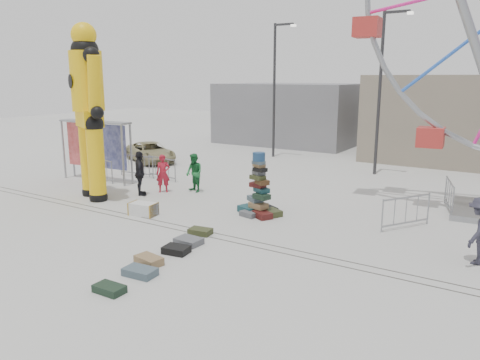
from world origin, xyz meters
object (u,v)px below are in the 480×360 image
Objects in this scene: banner_scaffold at (95,136)px; barricade_dummy_b at (137,166)px; steamer_trunk at (143,209)px; barricade_wheel_back at (449,195)px; barricade_dummy_a at (102,169)px; parked_suv at (151,152)px; lamp_post_right at (382,85)px; pedestrian_red at (163,173)px; pedestrian_green at (194,173)px; barricade_dummy_c at (162,168)px; pedestrian_black at (140,173)px; lamp_post_left at (276,84)px; barricade_wheel_front at (406,212)px; suitcase_tower at (259,197)px; crash_test_dummy at (89,106)px; pedestrian_grey at (480,231)px.

barricade_dummy_b is (0.90, 1.70, -1.61)m from banner_scaffold.
barricade_wheel_back is (9.19, 6.69, 0.32)m from steamer_trunk.
parked_suv is (-1.59, 5.09, 0.02)m from barricade_dummy_a.
parked_suv is at bearing 123.14° from steamer_trunk.
parked_suv is at bearing -164.22° from lamp_post_right.
pedestrian_red is at bearing -127.52° from lamp_post_right.
barricade_dummy_c is at bearing 179.72° from pedestrian_green.
lamp_post_left is at bearing -46.64° from pedestrian_black.
lamp_post_right is at bearing 58.65° from steamer_trunk.
pedestrian_red is at bearing 12.51° from barricade_dummy_a.
pedestrian_black reaches higher than barricade_wheel_front.
lamp_post_right reaches higher than suitcase_tower.
lamp_post_left is 1.94× the size of parked_suv.
barricade_dummy_c is 1.00× the size of barricade_wheel_back.
barricade_wheel_front is (8.35, 3.55, 0.32)m from steamer_trunk.
lamp_post_left is 4.27× the size of pedestrian_black.
pedestrian_black reaches higher than barricade_dummy_b.
banner_scaffold is 4.04m from pedestrian_black.
pedestrian_red is (-10.91, -3.65, 0.27)m from barricade_wheel_back.
barricade_dummy_c is (-6.99, 2.60, -0.09)m from suitcase_tower.
pedestrian_green is 8.08m from parked_suv.
steamer_trunk is at bearing -96.97° from pedestrian_red.
barricade_wheel_front is 10.09m from pedestrian_red.
barricade_dummy_b is 13.41m from barricade_wheel_front.
pedestrian_red is (4.03, -0.15, 0.27)m from barricade_dummy_a.
steamer_trunk is (-4.98, -11.76, -4.26)m from lamp_post_right.
pedestrian_black is at bearing -113.22° from parked_suv.
lamp_post_right reaches higher than parked_suv.
lamp_post_right is 1.12× the size of crash_test_dummy.
lamp_post_right is 1.00× the size of lamp_post_left.
suitcase_tower reaches higher than pedestrian_black.
pedestrian_grey is at bearing 15.46° from suitcase_tower.
suitcase_tower is 5.02m from barricade_wheel_front.
lamp_post_left is at bearing 65.74° from banner_scaffold.
barricade_dummy_c is at bearing -20.72° from pedestrian_black.
suitcase_tower reaches higher than barricade_dummy_a.
suitcase_tower is 7.45m from barricade_dummy_c.
pedestrian_green is at bearing -177.46° from suitcase_tower.
lamp_post_left is 15.08m from barricade_wheel_front.
pedestrian_black is (3.73, -0.96, -1.22)m from banner_scaffold.
barricade_dummy_a and barricade_wheel_front have the same top height.
pedestrian_black is at bearing -155.50° from suitcase_tower.
barricade_wheel_back is at bearing 27.64° from steamer_trunk.
crash_test_dummy is 1.74× the size of parked_suv.
barricade_dummy_b is at bearing 79.29° from barricade_dummy_a.
crash_test_dummy is 3.58× the size of barricade_wheel_front.
barricade_dummy_b is at bearing -171.01° from pedestrian_green.
lamp_post_left reaches higher than barricade_wheel_front.
crash_test_dummy is (-1.44, -13.00, -0.70)m from lamp_post_left.
barricade_wheel_front is (14.25, 0.48, -1.61)m from banner_scaffold.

